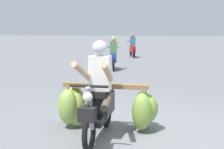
% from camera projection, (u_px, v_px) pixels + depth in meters
% --- Properties ---
extents(ground_plane, '(120.00, 120.00, 0.00)m').
position_uv_depth(ground_plane, '(142.00, 135.00, 5.48)').
color(ground_plane, slate).
extents(motorbike_main_loaded, '(1.84, 1.79, 1.58)m').
position_uv_depth(motorbike_main_loaded, '(101.00, 103.00, 5.62)').
color(motorbike_main_loaded, black).
rests_on(motorbike_main_loaded, ground).
extents(motorbike_distant_ahead_left, '(0.69, 1.56, 1.40)m').
position_uv_depth(motorbike_distant_ahead_left, '(133.00, 48.00, 19.25)').
color(motorbike_distant_ahead_left, black).
rests_on(motorbike_distant_ahead_left, ground).
extents(motorbike_distant_far_ahead, '(0.60, 1.60, 1.40)m').
position_uv_depth(motorbike_distant_far_ahead, '(113.00, 56.00, 13.66)').
color(motorbike_distant_far_ahead, black).
rests_on(motorbike_distant_far_ahead, ground).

